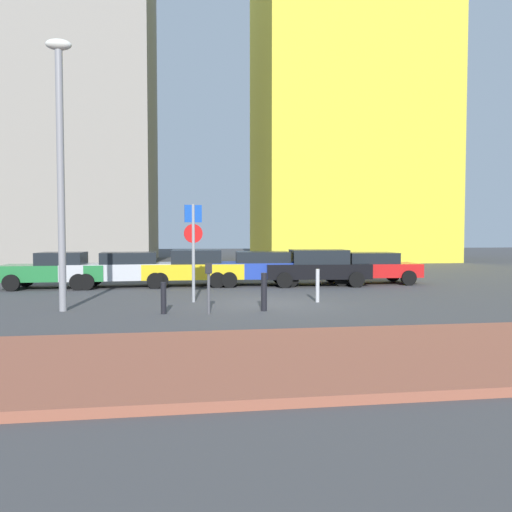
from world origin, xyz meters
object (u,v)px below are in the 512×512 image
parked_car_black (317,267)px  parking_sign_post (193,241)px  parking_meter (209,281)px  traffic_bollard_far (318,286)px  parked_car_silver (123,269)px  street_lamp (60,154)px  parked_car_blue (255,267)px  traffic_bollard_mid (164,298)px  parked_car_red (369,267)px  parked_car_green (56,270)px  traffic_bollard_near (264,292)px  parked_car_yellow (194,267)px

parked_car_black → parking_sign_post: size_ratio=1.43×
parking_meter → traffic_bollard_far: (3.54, 1.82, -0.37)m
parked_car_silver → street_lamp: (-0.87, -6.24, 3.64)m
parked_car_blue → traffic_bollard_mid: bearing=-116.4°
parked_car_red → traffic_bollard_far: parked_car_red is taller
parked_car_blue → parked_car_green: bearing=-179.5°
parked_car_blue → parking_sign_post: (-2.67, -4.91, 1.21)m
parking_sign_post → traffic_bollard_near: bearing=-46.7°
parked_car_green → traffic_bollard_far: (9.30, -5.39, -0.21)m
parked_car_silver → street_lamp: bearing=-97.9°
parked_car_red → parking_meter: parking_meter is taller
parked_car_silver → parking_meter: size_ratio=3.39×
parked_car_yellow → parked_car_blue: 2.59m
parked_car_silver → parked_car_blue: parked_car_blue is taller
parked_car_black → street_lamp: size_ratio=0.59×
parked_car_red → parked_car_green: bearing=179.9°
parked_car_yellow → parking_meter: parked_car_yellow is taller
parked_car_green → traffic_bollard_near: parked_car_green is taller
parked_car_black → parked_car_yellow: bearing=173.3°
traffic_bollard_near → traffic_bollard_far: traffic_bollard_near is taller
traffic_bollard_far → parking_meter: bearing=-152.8°
traffic_bollard_mid → parked_car_red: bearing=39.3°
street_lamp → parking_meter: bearing=-14.9°
parked_car_silver → parking_meter: 7.98m
parked_car_yellow → traffic_bollard_near: 7.33m
traffic_bollard_mid → traffic_bollard_far: bearing=18.9°
parked_car_green → parked_car_red: size_ratio=0.93×
parked_car_green → parked_car_black: size_ratio=0.91×
parking_sign_post → traffic_bollard_near: 3.18m
parked_car_blue → parking_meter: parked_car_blue is taller
parked_car_red → parked_car_blue: bearing=179.1°
street_lamp → traffic_bollard_mid: street_lamp is taller
parked_car_yellow → traffic_bollard_near: parked_car_yellow is taller
parking_sign_post → street_lamp: (-3.67, -1.30, 2.43)m
parked_car_red → traffic_bollard_far: bearing=-125.2°
parked_car_silver → parked_car_blue: (5.48, -0.03, 0.01)m
parked_car_silver → traffic_bollard_far: size_ratio=4.42×
parking_meter → parked_car_silver: bearing=113.5°
traffic_bollard_mid → parked_car_yellow: bearing=82.7°
parked_car_green → parked_car_black: (10.64, -0.43, 0.05)m
parked_car_black → traffic_bollard_near: parked_car_black is taller
parking_sign_post → parking_meter: size_ratio=2.26×
parked_car_yellow → parked_car_red: (7.63, -0.19, -0.05)m
parked_car_silver → traffic_bollard_mid: parked_car_silver is taller
parked_car_blue → traffic_bollard_mid: parked_car_blue is taller
parked_car_yellow → street_lamp: (-3.75, -6.32, 3.62)m
traffic_bollard_mid → street_lamp: bearing=162.7°
parked_car_green → parked_car_red: parked_car_green is taller
traffic_bollard_mid → traffic_bollard_near: bearing=2.4°
parked_car_green → parked_car_black: bearing=-2.3°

